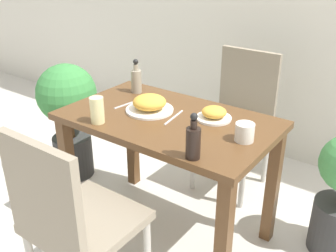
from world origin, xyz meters
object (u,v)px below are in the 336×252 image
Objects in this scene: drink_cup at (245,132)px; potted_plant_left at (68,110)px; food_plate at (150,104)px; sauce_bottle at (136,80)px; side_plate at (214,114)px; condiment_bottle at (193,141)px; chair_far at (239,112)px; juice_glass at (97,110)px; chair_near at (71,218)px.

drink_cup is 1.37m from potted_plant_left.
sauce_bottle is (-0.24, 0.18, 0.04)m from food_plate.
potted_plant_left is at bearing 172.72° from food_plate.
potted_plant_left is (-1.34, 0.12, -0.26)m from drink_cup.
sauce_bottle is at bearing 172.54° from side_plate.
condiment_bottle reaches higher than potted_plant_left.
potted_plant_left is at bearing 162.65° from condiment_bottle.
drink_cup is at bearing -63.00° from chair_far.
side_plate is 1.14m from potted_plant_left.
sauce_bottle is at bearing 105.46° from juice_glass.
chair_near is at bearing -79.16° from food_plate.
chair_far is 1.12× the size of potted_plant_left.
side_plate is at bearing -7.46° from sauce_bottle.
sauce_bottle reaches higher than potted_plant_left.
chair_far is 10.56× the size of drink_cup.
chair_near is 1.12× the size of potted_plant_left.
chair_far reaches higher than potted_plant_left.
chair_far is 0.65m from side_plate.
drink_cup is at bearing -29.22° from side_plate.
sauce_bottle is (-0.12, 0.44, 0.01)m from juice_glass.
sauce_bottle reaches higher than chair_far.
juice_glass is 0.46m from sauce_bottle.
juice_glass is 0.65× the size of sauce_bottle.
chair_near is 0.98m from sauce_bottle.
side_plate is 0.57m from sauce_bottle.
chair_far is 0.76m from food_plate.
drink_cup is 0.82m from sauce_bottle.
sauce_bottle is at bearing 146.01° from condiment_bottle.
chair_near reaches higher than potted_plant_left.
juice_glass is at bearing -59.61° from chair_near.
drink_cup is at bearing -2.25° from food_plate.
food_plate is at bearing -162.06° from side_plate.
food_plate is (-0.19, -0.70, 0.24)m from chair_far.
potted_plant_left is (-0.54, -0.08, -0.30)m from sauce_bottle.
potted_plant_left reaches higher than side_plate.
potted_plant_left is (-0.97, -0.60, -0.02)m from chair_far.
sauce_bottle is (-0.79, 0.20, 0.04)m from drink_cup.
sauce_bottle is (-0.37, 0.87, 0.28)m from chair_near.
juice_glass is at bearing 177.74° from condiment_bottle.
food_plate reaches higher than side_plate.
sauce_bottle is at bearing 8.33° from potted_plant_left.
condiment_bottle is at bearing -111.36° from drink_cup.
juice_glass is at bearing -140.21° from side_plate.
condiment_bottle is (0.26, -0.98, 0.28)m from chair_far.
drink_cup is 0.71m from juice_glass.
juice_glass is at bearing -113.86° from food_plate.
juice_glass is at bearing -28.59° from potted_plant_left.
juice_glass is 0.81m from potted_plant_left.
condiment_bottle reaches higher than chair_near.
sauce_bottle is at bearing -129.75° from chair_far.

